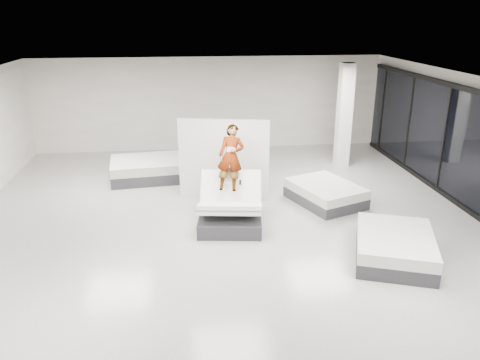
{
  "coord_description": "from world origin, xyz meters",
  "views": [
    {
      "loc": [
        -0.89,
        -9.21,
        4.6
      ],
      "look_at": [
        0.32,
        0.74,
        1.0
      ],
      "focal_mm": 35.0,
      "sensor_mm": 36.0,
      "label": 1
    }
  ],
  "objects": [
    {
      "name": "column",
      "position": [
        4.0,
        4.5,
        1.6
      ],
      "size": [
        0.4,
        0.4,
        3.2
      ],
      "primitive_type": "cube",
      "color": "white",
      "rests_on": "floor"
    },
    {
      "name": "remote",
      "position": [
        0.3,
        0.53,
        1.02
      ],
      "size": [
        0.07,
        0.15,
        0.08
      ],
      "primitive_type": "cube",
      "rotation": [
        0.35,
        0.0,
        -0.14
      ],
      "color": "black",
      "rests_on": "person"
    },
    {
      "name": "room",
      "position": [
        0.0,
        0.0,
        1.6
      ],
      "size": [
        14.0,
        14.04,
        3.2
      ],
      "color": "#B9B6AF",
      "rests_on": "ground"
    },
    {
      "name": "person",
      "position": [
        0.13,
        0.91,
        1.2
      ],
      "size": [
        0.78,
        1.59,
        1.15
      ],
      "primitive_type": "imported",
      "rotation": [
        1.01,
        0.0,
        -0.14
      ],
      "color": "slate",
      "rests_on": "hero_bed"
    },
    {
      "name": "flat_bed_left_far",
      "position": [
        -2.0,
        3.98,
        0.29
      ],
      "size": [
        2.24,
        1.77,
        0.57
      ],
      "color": "#353439",
      "rests_on": "floor"
    },
    {
      "name": "divider_panel",
      "position": [
        0.07,
        2.16,
        1.05
      ],
      "size": [
        2.28,
        0.61,
        2.1
      ],
      "primitive_type": "cube",
      "rotation": [
        0.0,
        0.0,
        -0.22
      ],
      "color": "white",
      "rests_on": "floor"
    },
    {
      "name": "hero_bed",
      "position": [
        0.08,
        0.58,
        0.37
      ],
      "size": [
        1.63,
        2.02,
        1.23
      ],
      "color": "#353439",
      "rests_on": "floor"
    },
    {
      "name": "flat_bed_right_far",
      "position": [
        2.61,
        1.55,
        0.25
      ],
      "size": [
        1.94,
        2.19,
        0.5
      ],
      "color": "#353439",
      "rests_on": "floor"
    },
    {
      "name": "flat_bed_right_near",
      "position": [
        3.11,
        -1.44,
        0.26
      ],
      "size": [
        2.02,
        2.3,
        0.53
      ],
      "color": "#353439",
      "rests_on": "floor"
    }
  ]
}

